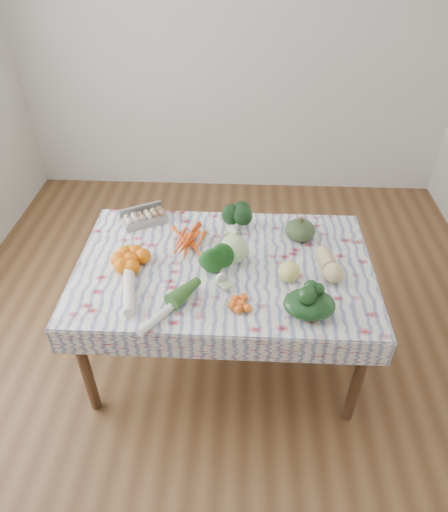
# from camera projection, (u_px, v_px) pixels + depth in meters

# --- Properties ---
(ground) EXTENTS (4.50, 4.50, 0.00)m
(ground) POSITION_uv_depth(u_px,v_px,m) (224.00, 352.00, 3.04)
(ground) COLOR brown
(ground) RESTS_ON ground
(wall_back) EXTENTS (4.00, 0.04, 2.80)m
(wall_back) POSITION_uv_depth(u_px,v_px,m) (237.00, 41.00, 3.92)
(wall_back) COLOR silver
(wall_back) RESTS_ON ground
(dining_table) EXTENTS (1.60, 1.00, 0.75)m
(dining_table) POSITION_uv_depth(u_px,v_px,m) (224.00, 275.00, 2.61)
(dining_table) COLOR brown
(dining_table) RESTS_ON ground
(tablecloth) EXTENTS (1.66, 1.06, 0.01)m
(tablecloth) POSITION_uv_depth(u_px,v_px,m) (224.00, 265.00, 2.57)
(tablecloth) COLOR white
(tablecloth) RESTS_ON dining_table
(egg_carton) EXTENTS (0.29, 0.23, 0.07)m
(egg_carton) POSITION_uv_depth(u_px,v_px,m) (145.00, 219.00, 2.85)
(egg_carton) COLOR #9D9D99
(egg_carton) RESTS_ON tablecloth
(carrot_bunch) EXTENTS (0.26, 0.24, 0.05)m
(carrot_bunch) POSITION_uv_depth(u_px,v_px,m) (190.00, 241.00, 2.69)
(carrot_bunch) COLOR #F05013
(carrot_bunch) RESTS_ON tablecloth
(kale_bunch) EXTENTS (0.21, 0.20, 0.15)m
(kale_bunch) POSITION_uv_depth(u_px,v_px,m) (236.00, 221.00, 2.77)
(kale_bunch) COLOR #163617
(kale_bunch) RESTS_ON tablecloth
(kabocha_squash) EXTENTS (0.23, 0.23, 0.12)m
(kabocha_squash) POSITION_uv_depth(u_px,v_px,m) (300.00, 230.00, 2.72)
(kabocha_squash) COLOR #394E2A
(kabocha_squash) RESTS_ON tablecloth
(cabbage) EXTENTS (0.20, 0.20, 0.16)m
(cabbage) POSITION_uv_depth(u_px,v_px,m) (234.00, 249.00, 2.54)
(cabbage) COLOR #BADC91
(cabbage) RESTS_ON tablecloth
(butternut_squash) EXTENTS (0.16, 0.27, 0.11)m
(butternut_squash) POSITION_uv_depth(u_px,v_px,m) (330.00, 264.00, 2.47)
(butternut_squash) COLOR #DCBD7D
(butternut_squash) RESTS_ON tablecloth
(orange_cluster) EXTENTS (0.36, 0.36, 0.09)m
(orange_cluster) POSITION_uv_depth(u_px,v_px,m) (131.00, 259.00, 2.52)
(orange_cluster) COLOR orange
(orange_cluster) RESTS_ON tablecloth
(broccoli) EXTENTS (0.23, 0.23, 0.12)m
(broccoli) POSITION_uv_depth(u_px,v_px,m) (216.00, 270.00, 2.43)
(broccoli) COLOR #184D17
(broccoli) RESTS_ON tablecloth
(mandarin_cluster) EXTENTS (0.19, 0.19, 0.05)m
(mandarin_cluster) POSITION_uv_depth(u_px,v_px,m) (241.00, 303.00, 2.29)
(mandarin_cluster) COLOR orange
(mandarin_cluster) RESTS_ON tablecloth
(grapefruit) EXTENTS (0.14, 0.14, 0.12)m
(grapefruit) POSITION_uv_depth(u_px,v_px,m) (289.00, 271.00, 2.42)
(grapefruit) COLOR #E9E66E
(grapefruit) RESTS_ON tablecloth
(spinach_bag) EXTENTS (0.31, 0.28, 0.11)m
(spinach_bag) POSITION_uv_depth(u_px,v_px,m) (309.00, 304.00, 2.23)
(spinach_bag) COLOR black
(spinach_bag) RESTS_ON tablecloth
(daikon) EXTENTS (0.14, 0.42, 0.06)m
(daikon) POSITION_uv_depth(u_px,v_px,m) (129.00, 286.00, 2.37)
(daikon) COLOR white
(daikon) RESTS_ON tablecloth
(leek) EXTENTS (0.27, 0.37, 0.05)m
(leek) POSITION_uv_depth(u_px,v_px,m) (170.00, 308.00, 2.26)
(leek) COLOR white
(leek) RESTS_ON tablecloth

